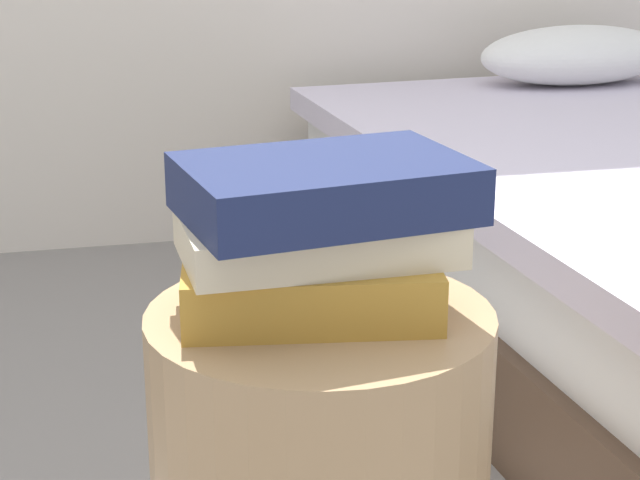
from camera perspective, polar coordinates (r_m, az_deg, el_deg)
book_ochre at (r=1.20m, az=-0.57°, el=-2.31°), size 0.30×0.22×0.06m
book_cream at (r=1.18m, az=-0.17°, el=0.20°), size 0.29×0.18×0.05m
book_navy at (r=1.17m, az=0.26°, el=2.71°), size 0.32×0.24×0.06m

